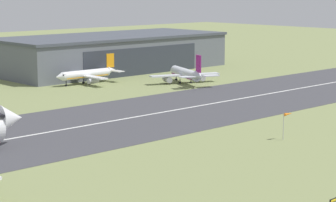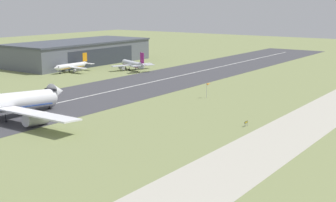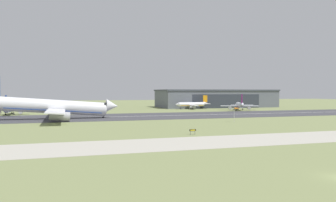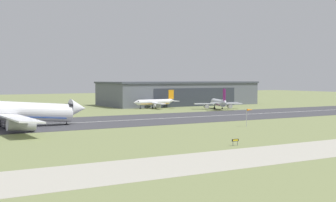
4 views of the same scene
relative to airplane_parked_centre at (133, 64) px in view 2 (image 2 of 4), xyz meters
name	(u,v)px [view 2 (image 2 of 4)]	position (x,y,z in m)	size (l,w,h in m)	color
ground_plane	(218,119)	(-62.60, -83.64, -2.93)	(659.01, 659.01, 0.00)	#7A8451
runway_strip	(84,97)	(-62.60, -29.49, -2.90)	(419.01, 40.26, 0.06)	#3D3D42
runway_centreline	(84,97)	(-62.60, -29.49, -2.86)	(377.11, 0.70, 0.01)	silver
taxiway_road	(293,131)	(-62.60, -105.95, -2.90)	(314.26, 16.46, 0.05)	#B2AD9E
hangar_building	(80,52)	(3.95, 40.94, 3.23)	(81.76, 34.49, 12.29)	slate
airplane_parked_centre	(133,64)	(0.00, 0.00, 0.00)	(21.39, 24.01, 9.52)	silver
airplane_parked_east	(71,66)	(-22.24, 19.79, -0.04)	(21.69, 19.88, 8.55)	white
windsock_pole	(209,85)	(-37.69, -65.68, 1.71)	(2.44, 0.77, 5.20)	#B7B7BC
runway_sign	(246,123)	(-65.66, -94.00, -1.86)	(1.73, 0.13, 1.42)	#4C4C51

